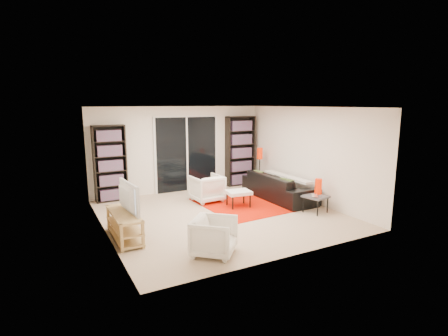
% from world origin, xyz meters
% --- Properties ---
extents(floor, '(5.00, 5.00, 0.00)m').
position_xyz_m(floor, '(0.00, 0.00, 0.00)').
color(floor, beige).
rests_on(floor, ground).
extents(wall_back, '(5.00, 0.02, 2.40)m').
position_xyz_m(wall_back, '(0.00, 2.50, 1.20)').
color(wall_back, white).
rests_on(wall_back, ground).
extents(wall_front, '(5.00, 0.02, 2.40)m').
position_xyz_m(wall_front, '(0.00, -2.50, 1.20)').
color(wall_front, white).
rests_on(wall_front, ground).
extents(wall_left, '(0.02, 5.00, 2.40)m').
position_xyz_m(wall_left, '(-2.50, 0.00, 1.20)').
color(wall_left, white).
rests_on(wall_left, ground).
extents(wall_right, '(0.02, 5.00, 2.40)m').
position_xyz_m(wall_right, '(2.50, 0.00, 1.20)').
color(wall_right, white).
rests_on(wall_right, ground).
extents(ceiling, '(5.00, 5.00, 0.02)m').
position_xyz_m(ceiling, '(0.00, 0.00, 2.40)').
color(ceiling, white).
rests_on(ceiling, wall_back).
extents(sliding_door, '(1.92, 0.08, 2.16)m').
position_xyz_m(sliding_door, '(0.20, 2.46, 1.05)').
color(sliding_door, white).
rests_on(sliding_door, ground).
extents(bookshelf_left, '(0.80, 0.30, 1.95)m').
position_xyz_m(bookshelf_left, '(-1.95, 2.33, 0.98)').
color(bookshelf_left, black).
rests_on(bookshelf_left, ground).
extents(bookshelf_right, '(0.90, 0.30, 2.10)m').
position_xyz_m(bookshelf_right, '(1.90, 2.33, 1.05)').
color(bookshelf_right, black).
rests_on(bookshelf_right, ground).
extents(tv_stand, '(0.42, 1.31, 0.50)m').
position_xyz_m(tv_stand, '(-2.24, -0.43, 0.26)').
color(tv_stand, tan).
rests_on(tv_stand, floor).
extents(tv, '(0.21, 0.99, 0.56)m').
position_xyz_m(tv, '(-2.22, -0.43, 0.78)').
color(tv, black).
rests_on(tv, tv_stand).
extents(rug, '(1.79, 2.36, 0.01)m').
position_xyz_m(rug, '(0.75, 0.43, 0.01)').
color(rug, red).
rests_on(rug, floor).
extents(sofa, '(0.90, 2.28, 0.67)m').
position_xyz_m(sofa, '(1.97, 0.46, 0.33)').
color(sofa, black).
rests_on(sofa, floor).
extents(armchair_back, '(0.77, 0.79, 0.68)m').
position_xyz_m(armchair_back, '(0.19, 1.12, 0.34)').
color(armchair_back, white).
rests_on(armchair_back, floor).
extents(armchair_front, '(0.97, 0.96, 0.63)m').
position_xyz_m(armchair_front, '(-1.08, -1.84, 0.32)').
color(armchair_front, white).
rests_on(armchair_front, floor).
extents(ottoman, '(0.62, 0.53, 0.40)m').
position_xyz_m(ottoman, '(0.66, 0.32, 0.35)').
color(ottoman, white).
rests_on(ottoman, floor).
extents(side_table, '(0.58, 0.58, 0.40)m').
position_xyz_m(side_table, '(1.99, -0.90, 0.36)').
color(side_table, '#46464B').
rests_on(side_table, floor).
extents(laptop, '(0.36, 0.37, 0.02)m').
position_xyz_m(laptop, '(1.96, -0.97, 0.41)').
color(laptop, silver).
rests_on(laptop, side_table).
extents(table_lamp, '(0.16, 0.16, 0.36)m').
position_xyz_m(table_lamp, '(2.15, -0.81, 0.58)').
color(table_lamp, '#C51C00').
rests_on(table_lamp, side_table).
extents(floor_lamp, '(0.18, 0.18, 1.20)m').
position_xyz_m(floor_lamp, '(2.19, 1.70, 0.89)').
color(floor_lamp, black).
rests_on(floor_lamp, floor).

